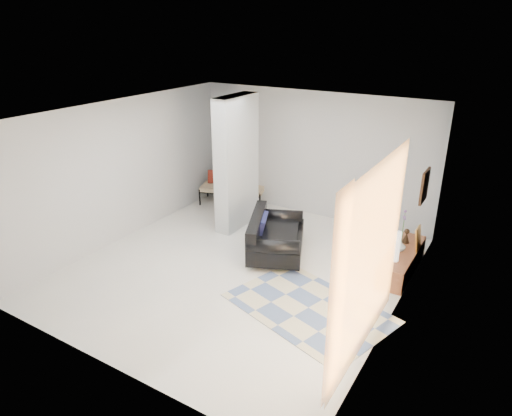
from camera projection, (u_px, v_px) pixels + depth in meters
The scene contains 17 objects.
floor at pixel (240, 268), 8.27m from camera, with size 6.00×6.00×0.00m, color white.
ceiling at pixel (238, 113), 7.21m from camera, with size 6.00×6.00×0.00m, color white.
wall_back at pixel (313, 155), 10.12m from camera, with size 6.00×6.00×0.00m, color #B6B8BA.
wall_front at pixel (100, 273), 5.37m from camera, with size 6.00×6.00×0.00m, color #B6B8BA.
wall_left at pixel (123, 171), 9.06m from camera, with size 6.00×6.00×0.00m, color #B6B8BA.
wall_right at pixel (402, 232), 6.43m from camera, with size 6.00×6.00×0.00m, color #B6B8BA.
partition_column at pixel (237, 163), 9.54m from camera, with size 0.35×1.20×2.80m, color #B6BBBD.
hallway_door at pixel (233, 158), 11.24m from camera, with size 0.85×0.06×2.04m, color white.
curtain at pixel (371, 261), 5.54m from camera, with size 2.55×2.55×0.00m, color #EA933D.
wall_art at pixel (425, 186), 7.46m from camera, with size 0.04×0.45×0.55m, color #361C0E.
media_console at pixel (402, 261), 8.11m from camera, with size 0.45×1.65×0.80m.
loveseat at pixel (273, 236), 8.69m from camera, with size 1.53×1.89×0.76m.
daybed at pixel (232, 186), 11.12m from camera, with size 1.64×1.09×0.77m.
area_rug at pixel (308, 308), 7.11m from camera, with size 2.41×1.61×0.01m, color #C4BA96.
cylinder_lamp at pixel (397, 247), 7.60m from camera, with size 0.10×0.10×0.54m, color white.
bronze_figurine at pixel (406, 236), 8.29m from camera, with size 0.13×0.13×0.27m, color black, non-canonical shape.
vase at pixel (401, 246), 8.02m from camera, with size 0.17×0.17×0.18m, color silver.
Camera 1 is at (4.00, -6.05, 4.15)m, focal length 32.00 mm.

